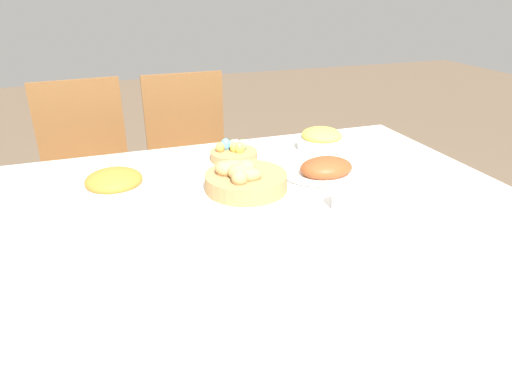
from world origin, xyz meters
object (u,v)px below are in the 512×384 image
Objects in this scene: chair_far_center at (192,160)px; drinking_cup at (343,199)px; bread_basket at (244,179)px; dinner_plate at (280,247)px; chair_far_left at (89,173)px; knife at (335,238)px; carrot_bowl at (115,186)px; ham_platter at (326,169)px; spoon at (344,236)px; egg_basket at (234,153)px; butter_dish at (156,231)px; fork at (220,259)px; pineapple_bowl at (321,139)px.

chair_far_center is 13.41× the size of drinking_cup.
dinner_plate is at bearing -94.07° from bread_basket.
chair_far_left is 1.45m from knife.
dinner_plate is 0.31m from drinking_cup.
carrot_bowl is (0.10, -0.81, 0.25)m from chair_far_left.
ham_platter is at bearing -49.53° from chair_far_left.
ham_platter is 1.81× the size of spoon.
ham_platter reaches higher than spoon.
spoon is (-0.15, -0.41, -0.02)m from ham_platter.
bread_basket is at bearing -100.09° from egg_basket.
butter_dish is at bearing -126.69° from egg_basket.
carrot_bowl reaches higher than knife.
bread_basket is 0.32m from ham_platter.
egg_basket is 0.88× the size of carrot_bowl.
drinking_cup reaches higher than ham_platter.
chair_far_left is at bearing 97.30° from carrot_bowl.
carrot_bowl is 1.63× the size of butter_dish.
ham_platter is (0.84, -0.87, 0.23)m from chair_far_left.
dinner_plate is 1.65× the size of knife.
egg_basket is 1.12× the size of fork.
chair_far_left is 0.52m from chair_far_center.
egg_basket is at bearing 179.31° from pineapple_bowl.
butter_dish is at bearing -106.66° from chair_far_center.
drinking_cup is at bearing -25.18° from carrot_bowl.
butter_dish is (-0.32, -1.10, 0.23)m from chair_far_center.
chair_far_left is 1.38m from drinking_cup.
chair_far_left is 5.02× the size of egg_basket.
chair_far_center is 5.60× the size of fork.
chair_far_left is at bearing 134.26° from egg_basket.
knife is at bearing -84.01° from chair_far_center.
bread_basket is 0.30m from egg_basket.
drinking_cup is (-0.19, -0.53, -0.01)m from pineapple_bowl.
knife is 1.00× the size of spoon.
egg_basket is 0.39m from pineapple_bowl.
butter_dish is (-0.14, 0.18, 0.01)m from fork.
carrot_bowl reaches higher than butter_dish.
bread_basket is at bearing 33.35° from butter_dish.
chair_far_center reaches higher than dinner_plate.
ham_platter is at bearing -113.19° from pineapple_bowl.
knife is at bearing -83.06° from egg_basket.
ham_platter is (0.32, 0.02, -0.02)m from bread_basket.
chair_far_center is 0.95m from ham_platter.
carrot_bowl is 0.72m from knife.
butter_dish is at bearing 131.36° from fork.
knife is 2.39× the size of drinking_cup.
chair_far_center is 4.41× the size of carrot_bowl.
carrot_bowl is 1.08× the size of pineapple_bowl.
bread_basket is at bearing 85.93° from dinner_plate.
ham_platter is at bearing 65.17° from spoon.
knife is (0.66, -1.28, 0.21)m from chair_far_left.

